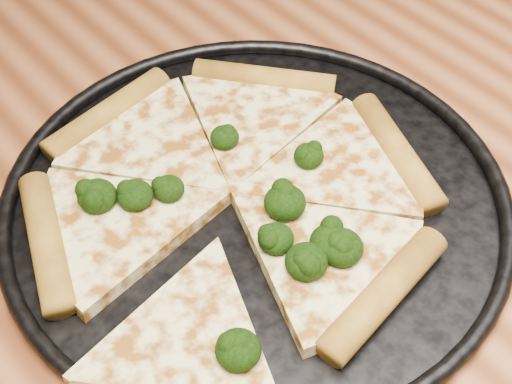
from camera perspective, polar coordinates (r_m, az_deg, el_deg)
dining_table at (r=0.62m, az=2.49°, el=-8.04°), size 1.20×0.90×0.75m
pizza_pan at (r=0.55m, az=0.00°, el=-0.58°), size 0.37×0.37×0.02m
pizza at (r=0.54m, az=-2.06°, el=-0.70°), size 0.34×0.32×0.02m
broccoli_florets at (r=0.51m, az=-0.34°, el=-2.58°), size 0.17×0.19×0.02m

